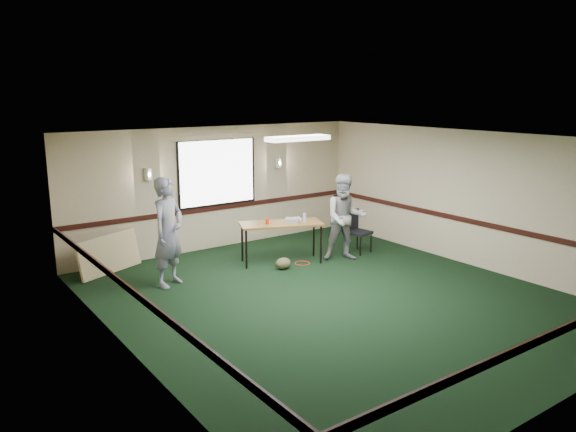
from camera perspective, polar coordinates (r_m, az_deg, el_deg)
ground at (r=9.66m, az=4.53°, el=-8.34°), size 8.00×8.00×0.00m
room_shell at (r=10.89m, az=-2.52°, el=2.72°), size 8.00×8.02×8.00m
folding_table at (r=11.39m, az=-0.69°, el=-0.98°), size 1.79×1.25×0.83m
projector at (r=11.38m, az=0.42°, el=-0.45°), size 0.35×0.35×0.09m
game_console at (r=11.60m, az=0.79°, el=-0.29°), size 0.24×0.21×0.05m
red_cup at (r=11.26m, az=-2.12°, el=-0.53°), size 0.08×0.08×0.11m
water_bottle at (r=11.42m, az=1.68°, el=-0.16°), size 0.06×0.06×0.19m
duffel_bag at (r=11.12m, az=-0.50°, el=-4.84°), size 0.36×0.30×0.23m
cable_coil at (r=11.49m, az=1.47°, el=-4.81°), size 0.40×0.40×0.02m
folded_table at (r=11.39m, az=-17.69°, el=-3.70°), size 1.40×0.77×0.73m
conference_chair at (r=12.29m, az=6.90°, el=-1.19°), size 0.52×0.53×0.92m
person_left at (r=10.22m, az=-12.06°, el=-1.61°), size 0.86×0.76×1.97m
person_right at (r=11.61m, az=5.82°, el=-0.15°), size 1.09×1.02×1.80m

